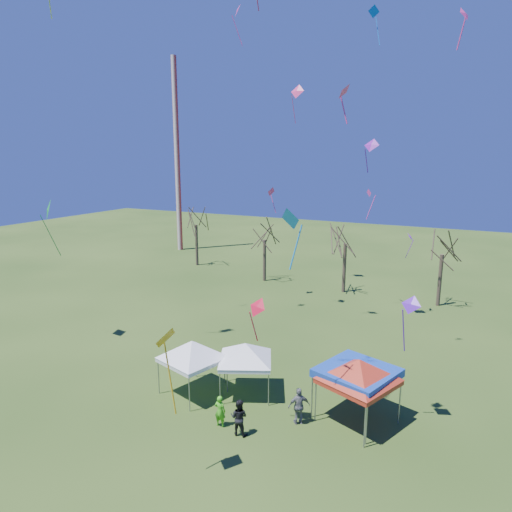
# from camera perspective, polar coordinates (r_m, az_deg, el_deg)

# --- Properties ---
(ground) EXTENTS (140.00, 140.00, 0.00)m
(ground) POSITION_cam_1_polar(r_m,az_deg,el_deg) (22.43, -1.18, -21.75)
(ground) COLOR #294215
(ground) RESTS_ON ground
(radio_mast) EXTENTS (0.70, 0.70, 25.00)m
(radio_mast) POSITION_cam_1_polar(r_m,az_deg,el_deg) (62.33, -9.84, 12.15)
(radio_mast) COLOR silver
(radio_mast) RESTS_ON ground
(tree_0) EXTENTS (3.83, 3.83, 8.44)m
(tree_0) POSITION_cam_1_polar(r_m,az_deg,el_deg) (53.16, -7.54, 5.71)
(tree_0) COLOR #3D2D21
(tree_0) RESTS_ON ground
(tree_1) EXTENTS (3.42, 3.42, 7.54)m
(tree_1) POSITION_cam_1_polar(r_m,az_deg,el_deg) (45.94, 1.09, 3.89)
(tree_1) COLOR #3D2D21
(tree_1) RESTS_ON ground
(tree_2) EXTENTS (3.71, 3.71, 8.18)m
(tree_2) POSITION_cam_1_polar(r_m,az_deg,el_deg) (42.73, 11.20, 3.69)
(tree_2) COLOR #3D2D21
(tree_2) RESTS_ON ground
(tree_3) EXTENTS (3.59, 3.59, 7.91)m
(tree_3) POSITION_cam_1_polar(r_m,az_deg,el_deg) (41.08, 22.42, 2.34)
(tree_3) COLOR #3D2D21
(tree_3) RESTS_ON ground
(tent_white_west) EXTENTS (3.79, 3.79, 3.48)m
(tent_white_west) POSITION_cam_1_polar(r_m,az_deg,el_deg) (24.85, -8.02, -10.90)
(tent_white_west) COLOR gray
(tent_white_west) RESTS_ON ground
(tent_white_mid) EXTENTS (3.55, 3.55, 3.33)m
(tent_white_mid) POSITION_cam_1_polar(r_m,az_deg,el_deg) (24.67, -1.35, -11.26)
(tent_white_mid) COLOR gray
(tent_white_mid) RESTS_ON ground
(tent_red) EXTENTS (3.97, 3.97, 3.77)m
(tent_red) POSITION_cam_1_polar(r_m,az_deg,el_deg) (22.53, 12.79, -13.01)
(tent_red) COLOR gray
(tent_red) RESTS_ON ground
(tent_blue) EXTENTS (4.14, 4.14, 2.57)m
(tent_blue) POSITION_cam_1_polar(r_m,az_deg,el_deg) (23.19, 12.55, -14.09)
(tent_blue) COLOR gray
(tent_blue) RESTS_ON ground
(person_dark) EXTENTS (0.90, 0.74, 1.73)m
(person_dark) POSITION_cam_1_polar(r_m,az_deg,el_deg) (22.19, -2.14, -19.50)
(person_dark) COLOR black
(person_dark) RESTS_ON ground
(person_grey) EXTENTS (1.12, 1.00, 1.83)m
(person_grey) POSITION_cam_1_polar(r_m,az_deg,el_deg) (23.00, 5.40, -18.17)
(person_grey) COLOR slate
(person_grey) RESTS_ON ground
(person_green) EXTENTS (0.58, 0.39, 1.56)m
(person_green) POSITION_cam_1_polar(r_m,az_deg,el_deg) (22.85, -4.52, -18.75)
(person_green) COLOR #47C01E
(person_green) RESTS_ON ground
(kite_18) EXTENTS (0.67, 0.81, 1.80)m
(kite_18) POSITION_cam_1_polar(r_m,az_deg,el_deg) (24.27, 24.61, 25.73)
(kite_18) COLOR #D52F7E
(kite_18) RESTS_ON ground
(kite_7) EXTENTS (1.01, 1.07, 2.72)m
(kite_7) POSITION_cam_1_polar(r_m,az_deg,el_deg) (36.32, -2.32, 28.29)
(kite_7) COLOR #E7339E
(kite_7) RESTS_ON ground
(kite_26) EXTENTS (1.02, 0.97, 2.79)m
(kite_26) POSITION_cam_1_polar(r_m,az_deg,el_deg) (37.98, 14.52, 27.38)
(kite_26) COLOR blue
(kite_26) RESTS_ON ground
(kite_2) EXTENTS (1.51, 0.93, 3.51)m
(kite_2) POSITION_cam_1_polar(r_m,az_deg,el_deg) (44.92, 5.16, 19.81)
(kite_2) COLOR #F2357B
(kite_2) RESTS_ON ground
(kite_13) EXTENTS (0.74, 0.99, 2.30)m
(kite_13) POSITION_cam_1_polar(r_m,az_deg,el_deg) (39.83, 1.90, 8.01)
(kite_13) COLOR #D52F87
(kite_13) RESTS_ON ground
(kite_22) EXTENTS (0.86, 0.86, 2.45)m
(kite_22) POSITION_cam_1_polar(r_m,az_deg,el_deg) (38.45, 13.99, 7.49)
(kite_22) COLOR #F536B3
(kite_22) RESTS_ON ground
(kite_27) EXTENTS (1.15, 0.90, 2.55)m
(kite_27) POSITION_cam_1_polar(r_m,az_deg,el_deg) (18.86, 4.41, 4.60)
(kite_27) COLOR #127AC5
(kite_27) RESTS_ON ground
(kite_5) EXTENTS (0.77, 1.17, 3.73)m
(kite_5) POSITION_cam_1_polar(r_m,az_deg,el_deg) (17.58, -11.31, -10.09)
(kite_5) COLOR gold
(kite_5) RESTS_ON ground
(kite_19) EXTENTS (0.54, 0.77, 1.98)m
(kite_19) POSITION_cam_1_polar(r_m,az_deg,el_deg) (37.83, 18.76, 2.20)
(kite_19) COLOR purple
(kite_19) RESTS_ON ground
(kite_1) EXTENTS (1.14, 0.96, 2.18)m
(kite_1) POSITION_cam_1_polar(r_m,az_deg,el_deg) (20.47, 0.11, -6.47)
(kite_1) COLOR red
(kite_1) RESTS_ON ground
(kite_17) EXTENTS (1.06, 0.85, 2.83)m
(kite_17) POSITION_cam_1_polar(r_m,az_deg,el_deg) (21.97, 18.77, -5.93)
(kite_17) COLOR #5A1AB7
(kite_17) RESTS_ON ground
(kite_11) EXTENTS (1.28, 0.97, 2.49)m
(kite_11) POSITION_cam_1_polar(r_m,az_deg,el_deg) (34.61, 14.23, 13.28)
(kite_11) COLOR purple
(kite_11) RESTS_ON ground
(kite_14) EXTENTS (1.48, 1.43, 3.96)m
(kite_14) POSITION_cam_1_polar(r_m,az_deg,el_deg) (32.85, -24.57, 5.23)
(kite_14) COLOR #16932C
(kite_14) RESTS_ON ground
(kite_25) EXTENTS (0.48, 0.71, 1.54)m
(kite_25) POSITION_cam_1_polar(r_m,az_deg,el_deg) (19.32, 10.91, 19.47)
(kite_25) COLOR #D8307F
(kite_25) RESTS_ON ground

